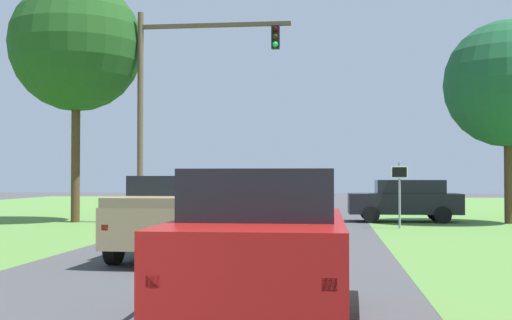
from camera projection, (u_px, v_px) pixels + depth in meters
ground_plane at (225, 255)px, 16.10m from camera, size 120.00×120.00×0.00m
red_suv_near at (264, 244)px, 8.44m from camera, size 2.24×4.74×1.98m
pickup_truck_lead at (179, 215)px, 15.75m from camera, size 2.39×5.63×1.90m
traffic_light at (175, 87)px, 26.76m from camera, size 6.21×0.40×8.54m
keep_moving_sign at (400, 186)px, 24.21m from camera, size 0.60×0.09×2.40m
oak_tree_right at (508, 84)px, 26.77m from camera, size 5.09×5.09×8.16m
crossing_suv_far at (405, 200)px, 27.76m from camera, size 4.61×2.14×1.75m
extra_tree_1 at (76, 46)px, 27.64m from camera, size 5.48×5.48×10.07m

